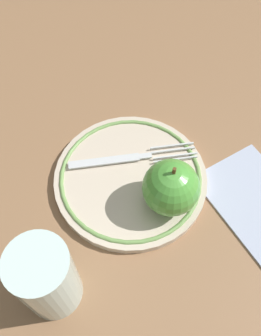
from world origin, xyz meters
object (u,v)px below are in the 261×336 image
Objects in this scene: plate at (131,178)px; napkin_folded at (258,202)px; apple_red_whole at (171,188)px; drinking_glass at (46,278)px; fork at (129,158)px.

plate is 1.37× the size of napkin_folded.
apple_red_whole is 0.71× the size of drinking_glass.
apple_red_whole is (-0.02, 0.06, 0.04)m from plate.
plate is 1.86× the size of drinking_glass.
apple_red_whole reaches higher than fork.
apple_red_whole is 0.52× the size of napkin_folded.
fork is (-0.01, -0.03, 0.01)m from plate.
fork is 1.13× the size of napkin_folded.
fork is 1.54× the size of drinking_glass.
apple_red_whole is 0.09m from fork.
drinking_glass is at bearing 8.48° from apple_red_whole.
plate is at bearing -151.15° from drinking_glass.
fork is at bearing -49.87° from napkin_folded.
fork reaches higher than plate.
fork is 0.21m from drinking_glass.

